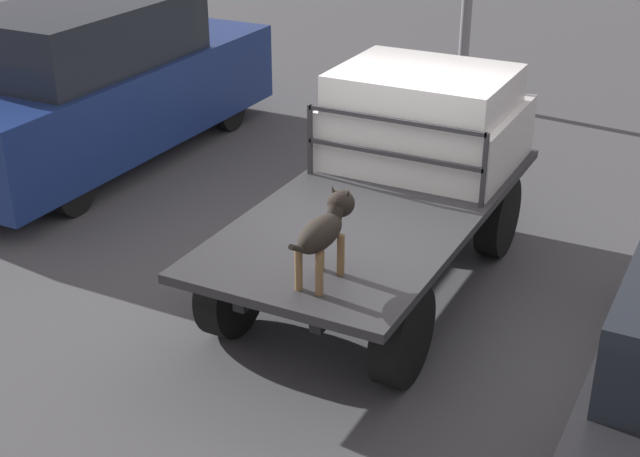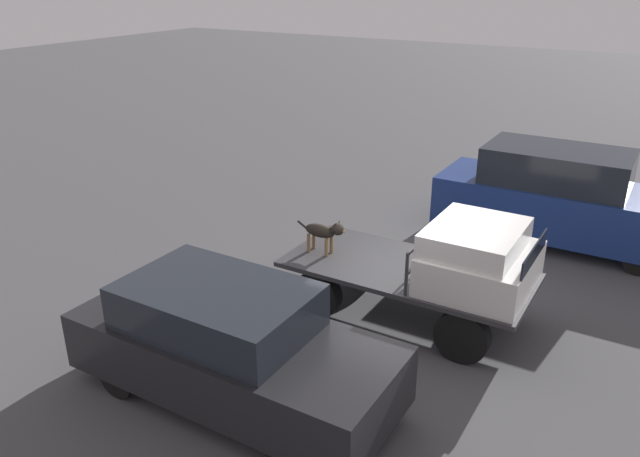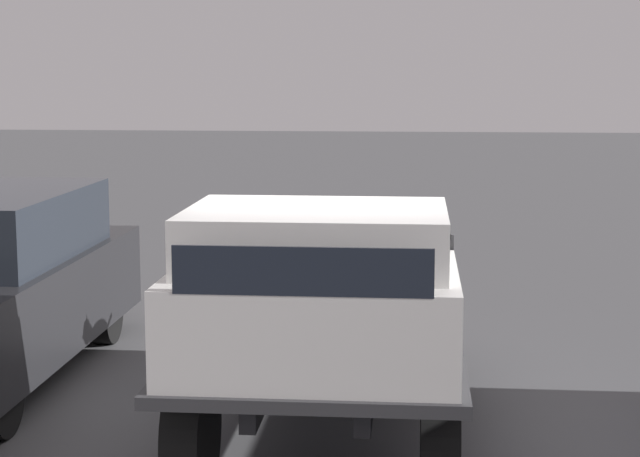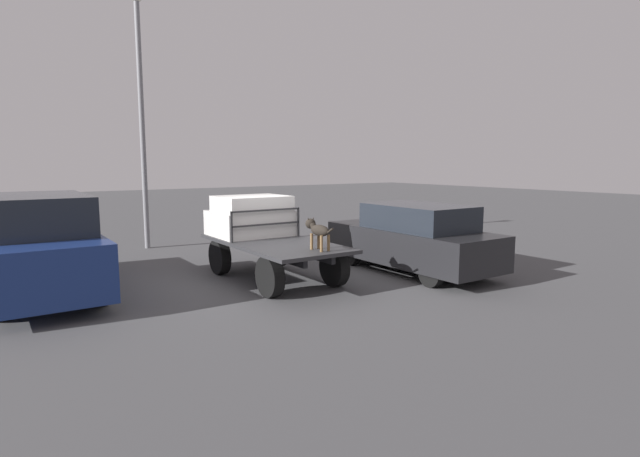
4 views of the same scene
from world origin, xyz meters
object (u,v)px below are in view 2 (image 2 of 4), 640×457
at_px(flatbed_truck, 406,282).
at_px(parked_sedan, 229,345).
at_px(dog, 325,232).
at_px(parked_pickup_far, 562,198).

distance_m(flatbed_truck, parked_sedan, 3.46).
bearing_deg(dog, parked_sedan, -68.05).
relative_size(flatbed_truck, parked_sedan, 0.90).
bearing_deg(dog, flatbed_truck, 24.77).
relative_size(flatbed_truck, dog, 4.22).
distance_m(flatbed_truck, parked_pickup_far, 4.80).
height_order(flatbed_truck, parked_sedan, parked_sedan).
bearing_deg(flatbed_truck, parked_sedan, -109.72).
height_order(dog, parked_pickup_far, parked_pickup_far).
xyz_separation_m(flatbed_truck, parked_sedan, (-1.17, -3.25, 0.20)).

